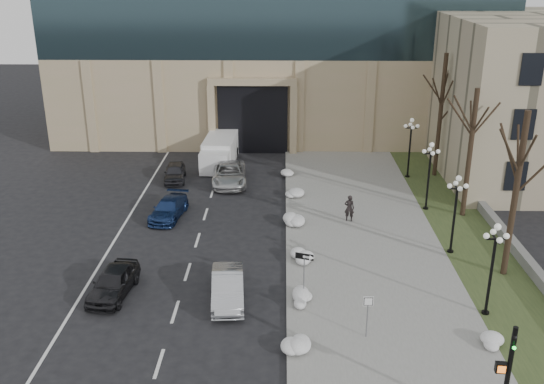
{
  "coord_description": "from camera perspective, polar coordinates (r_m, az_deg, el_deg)",
  "views": [
    {
      "loc": [
        -1.37,
        -18.99,
        15.76
      ],
      "look_at": [
        -1.98,
        13.08,
        3.5
      ],
      "focal_mm": 40.0,
      "sensor_mm": 36.0,
      "label": 1
    }
  ],
  "objects": [
    {
      "name": "pedestrian",
      "position": [
        39.0,
        7.29,
        -1.51
      ],
      "size": [
        0.7,
        0.52,
        1.75
      ],
      "primitive_type": "imported",
      "rotation": [
        0.0,
        0.0,
        2.97
      ],
      "color": "black",
      "rests_on": "sidewalk"
    },
    {
      "name": "traffic_signal",
      "position": [
        23.36,
        21.14,
        -16.29
      ],
      "size": [
        0.75,
        0.99,
        4.37
      ],
      "rotation": [
        0.0,
        0.0,
        -0.09
      ],
      "color": "black",
      "rests_on": "ground"
    },
    {
      "name": "sidewalk",
      "position": [
        36.86,
        8.6,
        -4.55
      ],
      "size": [
        9.0,
        40.0,
        0.12
      ],
      "primitive_type": "cube",
      "color": "gray",
      "rests_on": "ground"
    },
    {
      "name": "car_a",
      "position": [
        31.67,
        -14.72,
        -8.2
      ],
      "size": [
        2.15,
        4.36,
        1.43
      ],
      "primitive_type": "imported",
      "rotation": [
        0.0,
        0.0,
        -0.11
      ],
      "color": "black",
      "rests_on": "ground"
    },
    {
      "name": "tree_near",
      "position": [
        32.87,
        22.21,
        1.73
      ],
      "size": [
        3.2,
        3.2,
        9.0
      ],
      "color": "black",
      "rests_on": "ground"
    },
    {
      "name": "curb",
      "position": [
        36.54,
        1.57,
        -4.52
      ],
      "size": [
        0.3,
        40.0,
        0.14
      ],
      "primitive_type": "cube",
      "color": "gray",
      "rests_on": "ground"
    },
    {
      "name": "snow_clump_g",
      "position": [
        46.69,
        1.72,
        1.57
      ],
      "size": [
        1.1,
        1.6,
        0.36
      ],
      "primitive_type": "ellipsoid",
      "color": "white",
      "rests_on": "sidewalk"
    },
    {
      "name": "car_c",
      "position": [
        40.14,
        -9.69,
        -1.55
      ],
      "size": [
        2.37,
        4.52,
        1.25
      ],
      "primitive_type": "imported",
      "rotation": [
        0.0,
        0.0,
        -0.15
      ],
      "color": "navy",
      "rests_on": "ground"
    },
    {
      "name": "snow_clump_e",
      "position": [
        38.29,
        1.87,
        -2.91
      ],
      "size": [
        1.1,
        1.6,
        0.36
      ],
      "primitive_type": "ellipsoid",
      "color": "white",
      "rests_on": "sidewalk"
    },
    {
      "name": "tree_mid",
      "position": [
        40.18,
        18.3,
        5.06
      ],
      "size": [
        3.2,
        3.2,
        8.5
      ],
      "color": "black",
      "rests_on": "ground"
    },
    {
      "name": "grass_strip",
      "position": [
        38.27,
        18.32,
        -4.46
      ],
      "size": [
        4.0,
        40.0,
        0.1
      ],
      "primitive_type": "cube",
      "color": "#334422",
      "rests_on": "ground"
    },
    {
      "name": "lamppost_a",
      "position": [
        29.65,
        20.11,
        -5.8
      ],
      "size": [
        1.18,
        1.18,
        4.76
      ],
      "color": "black",
      "rests_on": "ground"
    },
    {
      "name": "snow_clump_c",
      "position": [
        30.09,
        2.72,
        -10.03
      ],
      "size": [
        1.1,
        1.6,
        0.36
      ],
      "primitive_type": "ellipsoid",
      "color": "white",
      "rests_on": "sidewalk"
    },
    {
      "name": "box_truck",
      "position": [
        50.2,
        -4.95,
        3.79
      ],
      "size": [
        2.68,
        6.9,
        2.16
      ],
      "rotation": [
        0.0,
        0.0,
        -0.05
      ],
      "color": "silver",
      "rests_on": "ground"
    },
    {
      "name": "tree_far",
      "position": [
        47.51,
        15.71,
        8.48
      ],
      "size": [
        3.2,
        3.2,
        9.5
      ],
      "color": "black",
      "rests_on": "ground"
    },
    {
      "name": "lamppost_c",
      "position": [
        41.21,
        14.62,
        2.29
      ],
      "size": [
        1.18,
        1.18,
        4.76
      ],
      "color": "black",
      "rests_on": "ground"
    },
    {
      "name": "lamppost_b",
      "position": [
        35.3,
        16.91,
        -1.09
      ],
      "size": [
        1.18,
        1.18,
        4.76
      ],
      "color": "black",
      "rests_on": "ground"
    },
    {
      "name": "snow_clump_h",
      "position": [
        28.72,
        19.23,
        -12.98
      ],
      "size": [
        1.1,
        1.6,
        0.36
      ],
      "primitive_type": "ellipsoid",
      "color": "white",
      "rests_on": "sidewalk"
    },
    {
      "name": "car_e",
      "position": [
        46.88,
        -9.13,
        1.84
      ],
      "size": [
        1.95,
        3.97,
        1.3
      ],
      "primitive_type": "imported",
      "rotation": [
        0.0,
        0.0,
        0.11
      ],
      "color": "#2E2D33",
      "rests_on": "ground"
    },
    {
      "name": "snow_clump_f",
      "position": [
        42.57,
        1.84,
        -0.39
      ],
      "size": [
        1.1,
        1.6,
        0.36
      ],
      "primitive_type": "ellipsoid",
      "color": "white",
      "rests_on": "sidewalk"
    },
    {
      "name": "one_way_sign",
      "position": [
        29.52,
        3.35,
        -6.65
      ],
      "size": [
        0.94,
        0.46,
        2.56
      ],
      "rotation": [
        0.0,
        0.0,
        -0.32
      ],
      "color": "slate",
      "rests_on": "ground"
    },
    {
      "name": "stone_wall",
      "position": [
        40.51,
        20.29,
        -2.82
      ],
      "size": [
        0.5,
        30.0,
        0.7
      ],
      "primitive_type": "cube",
      "color": "slate",
      "rests_on": "ground"
    },
    {
      "name": "snow_clump_b",
      "position": [
        26.92,
        2.04,
        -14.14
      ],
      "size": [
        1.1,
        1.6,
        0.36
      ],
      "primitive_type": "ellipsoid",
      "color": "white",
      "rests_on": "sidewalk"
    },
    {
      "name": "lamppost_d",
      "position": [
        47.27,
        12.9,
        4.81
      ],
      "size": [
        1.18,
        1.18,
        4.76
      ],
      "color": "black",
      "rests_on": "ground"
    },
    {
      "name": "car_b",
      "position": [
        30.23,
        -4.19,
        -8.96
      ],
      "size": [
        1.91,
        4.53,
        1.45
      ],
      "primitive_type": "imported",
      "rotation": [
        0.0,
        0.0,
        0.09
      ],
      "color": "#AAADB2",
      "rests_on": "ground"
    },
    {
      "name": "snow_clump_d",
      "position": [
        33.89,
        2.72,
        -6.25
      ],
      "size": [
        1.1,
        1.6,
        0.36
      ],
      "primitive_type": "ellipsoid",
      "color": "white",
      "rests_on": "sidewalk"
    },
    {
      "name": "keep_sign",
      "position": [
        27.24,
        9.01,
        -10.74
      ],
      "size": [
        0.46,
        0.07,
        2.15
      ],
      "rotation": [
        0.0,
        0.0,
        0.03
      ],
      "color": "slate",
      "rests_on": "ground"
    },
    {
      "name": "car_d",
      "position": [
        45.75,
        -4.05,
        1.71
      ],
      "size": [
        2.9,
        5.6,
        1.51
      ],
      "primitive_type": "imported",
      "rotation": [
        0.0,
        0.0,
        0.08
      ],
      "color": "silver",
      "rests_on": "ground"
    }
  ]
}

